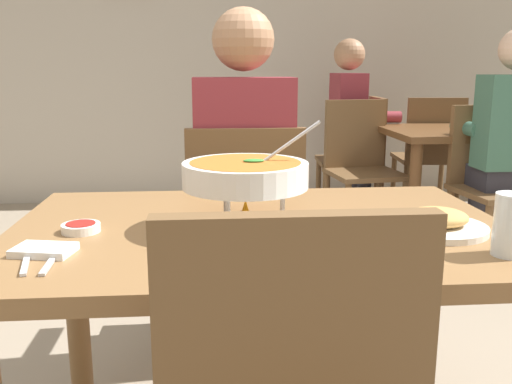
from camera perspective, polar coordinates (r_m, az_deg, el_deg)
The scene contains 19 objects.
cafe_rear_partition at distance 4.71m, azimuth -3.40°, elevation 17.42°, with size 10.00×0.10×3.00m, color #BCB2A3.
dining_table_main at distance 1.40m, azimuth 0.51°, elevation -7.75°, with size 1.22×0.83×0.72m.
chair_diner_main at distance 2.09m, azimuth -1.24°, elevation -3.77°, with size 0.44×0.44×0.90m.
diner_main at distance 2.07m, azimuth -1.33°, elevation 2.76°, with size 0.40×0.45×1.31m.
curry_bowl at distance 1.31m, azimuth -1.10°, elevation 1.75°, with size 0.33×0.30×0.26m.
rice_plate at distance 1.13m, azimuth 5.90°, elevation -5.83°, with size 0.24×0.24×0.06m.
appetizer_plate at distance 1.38m, azimuth 18.06°, elevation -3.00°, with size 0.24×0.24×0.06m.
sauce_dish at distance 1.37m, azimuth -17.59°, elevation -3.50°, with size 0.09×0.09×0.02m.
napkin_folded at distance 1.24m, azimuth -21.00°, elevation -5.61°, with size 0.12×0.08×0.02m, color white.
fork_utensil at distance 1.20m, azimuth -22.57°, elevation -6.52°, with size 0.01×0.17×0.01m, color silver.
spoon_utensil at distance 1.18m, azimuth -20.25°, elevation -6.56°, with size 0.01×0.17×0.01m, color silver.
drink_glass at distance 1.24m, azimuth 24.76°, elevation -3.39°, with size 0.07×0.07×0.13m.
dining_table_far at distance 3.82m, azimuth 20.60°, elevation 4.19°, with size 1.00×0.80×0.72m.
chair_bg_middle at distance 3.39m, azimuth 23.14°, elevation 1.55°, with size 0.48×0.48×0.90m.
chair_bg_right at distance 4.15m, azimuth 10.78°, elevation 4.17°, with size 0.47×0.47×0.90m.
chair_bg_corner at distance 3.72m, azimuth 10.67°, elevation 3.24°, with size 0.49×0.49×0.90m.
chair_bg_window at distance 4.31m, azimuth 17.49°, elevation 4.13°, with size 0.48×0.48×0.90m.
patron_bg_middle at distance 3.32m, azimuth 24.53°, elevation 5.33°, with size 0.40×0.45×1.31m.
patron_bg_right at distance 4.11m, azimuth 9.90°, elevation 7.45°, with size 0.45×0.40×1.31m.
Camera 1 is at (-0.12, -1.31, 1.10)m, focal length 38.84 mm.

